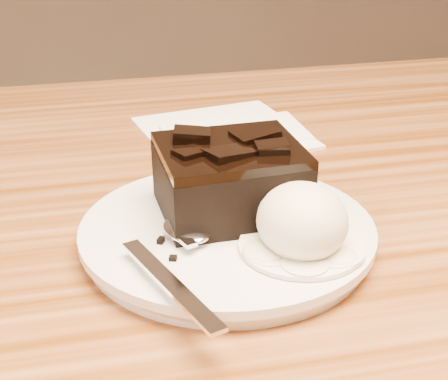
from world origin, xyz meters
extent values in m
cylinder|color=silver|center=(0.03, -0.03, 0.76)|extent=(0.21, 0.21, 0.02)
cube|color=black|center=(0.03, -0.01, 0.79)|extent=(0.10, 0.09, 0.05)
ellipsoid|color=silver|center=(0.06, -0.08, 0.79)|extent=(0.06, 0.06, 0.05)
cylinder|color=white|center=(0.06, -0.08, 0.77)|extent=(0.08, 0.08, 0.00)
cube|color=white|center=(0.07, 0.19, 0.75)|extent=(0.17, 0.17, 0.01)
cube|color=black|center=(0.08, -0.04, 0.77)|extent=(0.01, 0.01, 0.00)
cube|color=black|center=(-0.02, -0.07, 0.77)|extent=(0.01, 0.01, 0.00)
cube|color=black|center=(-0.02, -0.05, 0.77)|extent=(0.01, 0.01, 0.00)
camera|label=1|loc=(-0.08, -0.46, 1.00)|focal=56.54mm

